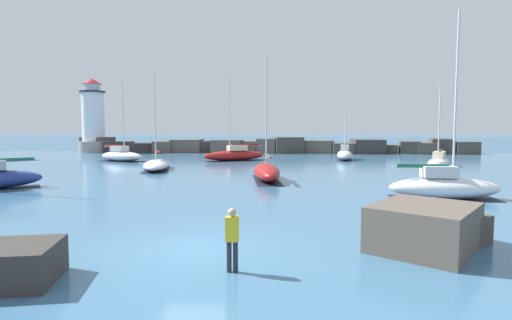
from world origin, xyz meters
name	(u,v)px	position (x,y,z in m)	size (l,w,h in m)	color
ground_plane	(194,249)	(0.00, 0.00, 0.00)	(600.00, 600.00, 0.00)	#3D6B8E
open_sea_beyond	(274,141)	(0.00, 112.00, 0.00)	(400.00, 116.00, 0.01)	#2D5B7F
breakwater_jetty	(274,146)	(1.40, 52.01, 1.01)	(63.39, 6.94, 2.53)	#4C443D
lighthouse	(93,121)	(-28.62, 51.62, 5.17)	(4.82, 4.82, 12.11)	gray
foreground_rocks	(296,238)	(3.32, -0.58, 0.62)	(18.57, 7.75, 1.48)	brown
sailboat_moored_0	(235,155)	(-3.09, 35.72, 0.72)	(7.87, 5.61, 10.34)	maroon
sailboat_moored_2	(443,186)	(11.94, 10.31, 0.72)	(6.13, 2.10, 10.41)	white
sailboat_moored_3	(439,161)	(18.78, 29.22, 0.57)	(5.03, 7.40, 8.34)	white
sailboat_moored_4	(267,172)	(1.63, 17.63, 0.66)	(2.77, 7.14, 9.41)	maroon
sailboat_moored_5	(156,165)	(-9.20, 24.46, 0.50)	(3.86, 7.41, 9.07)	silver
sailboat_moored_6	(121,155)	(-16.59, 33.92, 0.69)	(6.56, 4.73, 9.50)	white
sailboat_moored_7	(345,154)	(10.54, 37.79, 0.71)	(2.64, 5.87, 7.58)	white
person_on_rocks	(232,236)	(1.52, -1.99, 1.01)	(0.36, 0.24, 1.79)	#282833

